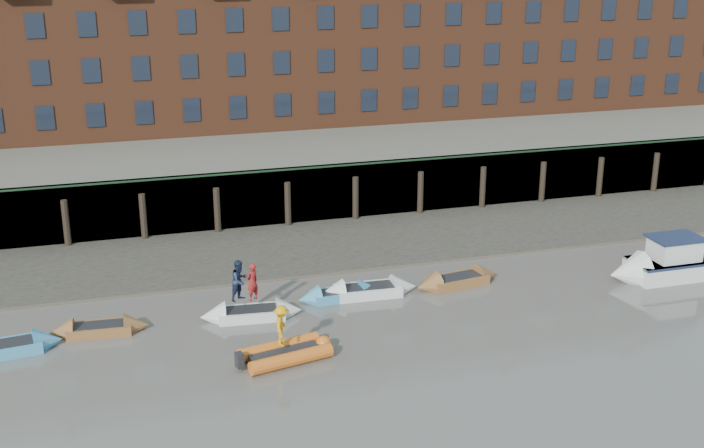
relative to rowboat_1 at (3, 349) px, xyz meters
name	(u,v)px	position (x,y,z in m)	size (l,w,h in m)	color
ground	(370,429)	(12.36, -9.41, -0.23)	(220.00, 220.00, 0.00)	#5E5952
foreshore	(267,252)	(12.36, 8.59, -0.23)	(110.00, 8.00, 0.50)	#3D382F
mud_band	(280,275)	(12.36, 5.19, -0.23)	(110.00, 1.60, 0.10)	#4C4336
river_wall	(251,199)	(12.36, 12.97, 1.36)	(110.00, 1.23, 3.30)	#2D2A26
bank_terrace	(216,145)	(12.36, 26.59, 1.37)	(110.00, 28.00, 3.20)	#5E594D
rowboat_1	(3,349)	(0.00, 0.00, 0.00)	(4.67, 1.88, 1.32)	teal
rowboat_2	(99,329)	(3.72, 0.86, -0.02)	(4.15, 1.46, 1.18)	brown
rowboat_3	(251,313)	(10.10, 0.57, -0.01)	(4.53, 1.70, 1.29)	silver
rowboat_4	(340,294)	(14.39, 1.56, -0.03)	(4.05, 1.42, 1.15)	teal
rowboat_5	(368,291)	(15.74, 1.55, 0.01)	(4.72, 1.56, 1.35)	silver
rowboat_6	(458,280)	(20.22, 1.55, -0.01)	(4.56, 1.95, 1.28)	brown
rib_tender	(288,352)	(10.83, -3.60, 0.05)	(3.86, 2.45, 0.65)	#D06019
motor_launch	(661,265)	(29.99, -0.44, 0.44)	(6.40, 2.12, 2.64)	silver
person_rower_a	(252,282)	(10.19, 0.56, 1.47)	(0.61, 0.40, 1.68)	maroon
person_rower_b	(240,280)	(9.68, 0.71, 1.54)	(0.89, 0.69, 1.82)	#19233F
person_rib_crew	(282,326)	(10.61, -3.54, 1.20)	(1.07, 0.61, 1.65)	orange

